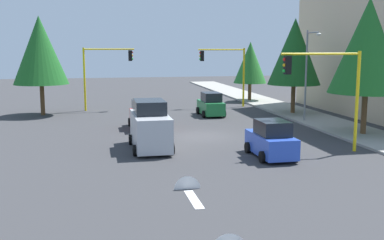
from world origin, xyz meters
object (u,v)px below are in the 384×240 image
tree_roadside_near (368,46)px  car_red (143,116)px  traffic_signal_far_right (104,66)px  car_blue (271,140)px  traffic_signal_far_left (226,66)px  tree_opposite_side (40,50)px  traffic_signal_near_left (327,81)px  car_green (211,105)px  tree_roadside_mid (295,52)px  street_lamp_curbside (309,66)px  delivery_van_silver (150,127)px  tree_roadside_far (250,63)px

tree_roadside_near → car_red: tree_roadside_near is taller
traffic_signal_far_right → car_blue: size_ratio=1.54×
traffic_signal_far_left → tree_opposite_side: tree_opposite_side is taller
traffic_signal_near_left → car_green: bearing=-169.5°
traffic_signal_far_left → tree_roadside_mid: size_ratio=0.69×
street_lamp_curbside → car_red: street_lamp_curbside is taller
traffic_signal_far_right → delivery_van_silver: 17.48m
street_lamp_curbside → tree_opposite_side: (-8.39, -20.20, 1.13)m
car_blue → delivery_van_silver: bearing=-118.6°
traffic_signal_far_right → tree_roadside_near: 22.84m
delivery_van_silver → tree_roadside_far: bearing=148.2°
tree_roadside_near → tree_roadside_far: 20.10m
traffic_signal_far_left → traffic_signal_near_left: (20.00, -0.02, -0.07)m
tree_opposite_side → car_red: size_ratio=2.17×
delivery_van_silver → car_blue: (3.26, 5.99, -0.39)m
car_red → car_green: 8.02m
car_green → car_red: bearing=-51.0°
tree_roadside_near → car_blue: (4.39, -8.09, -4.92)m
street_lamp_curbside → tree_roadside_near: tree_roadside_near is taller
car_blue → traffic_signal_far_left: bearing=170.9°
tree_opposite_side → traffic_signal_far_right: bearing=110.7°
tree_roadside_near → tree_roadside_mid: 10.02m
tree_opposite_side → traffic_signal_near_left: bearing=42.8°
tree_roadside_mid → delivery_van_silver: tree_roadside_mid is taller
tree_roadside_far → delivery_van_silver: bearing=-31.8°
traffic_signal_near_left → traffic_signal_far_left: bearing=180.0°
tree_opposite_side → car_red: (8.26, 7.70, -4.58)m
tree_roadside_near → car_red: bearing=-112.6°
delivery_van_silver → traffic_signal_far_left: bearing=151.6°
tree_opposite_side → car_green: bearing=77.0°
traffic_signal_near_left → tree_opposite_side: tree_opposite_side is taller
delivery_van_silver → car_green: bearing=151.3°
tree_roadside_mid → car_green: 8.38m
traffic_signal_far_right → car_blue: 22.17m
street_lamp_curbside → car_green: bearing=-129.6°
traffic_signal_far_left → delivery_van_silver: bearing=-28.4°
car_blue → car_red: bearing=-150.6°
tree_roadside_near → car_green: bearing=-145.0°
tree_roadside_mid → delivery_van_silver: (11.13, -13.59, -4.07)m
tree_roadside_near → car_red: (-5.74, -13.80, -4.92)m
traffic_signal_near_left → car_red: size_ratio=1.44×
traffic_signal_near_left → delivery_van_silver: 10.05m
tree_roadside_near → car_blue: 10.44m
traffic_signal_far_left → car_red: bearing=-41.2°
traffic_signal_far_right → delivery_van_silver: traffic_signal_far_right is taller
traffic_signal_far_right → car_red: bearing=13.2°
tree_roadside_far → tree_opposite_side: bearing=-73.7°
tree_roadside_near → delivery_van_silver: bearing=-85.4°
traffic_signal_far_right → car_green: 10.57m
traffic_signal_far_right → traffic_signal_far_left: 11.39m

